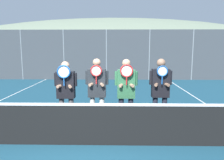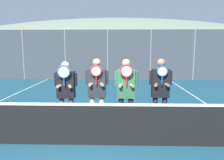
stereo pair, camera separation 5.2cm
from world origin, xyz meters
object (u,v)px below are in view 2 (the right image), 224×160
player_leftmost (66,90)px  player_center_left (97,89)px  player_center_right (126,90)px  car_far_left (48,63)px  car_center (170,64)px  car_left_of_center (107,62)px  player_rightmost (160,89)px

player_leftmost → player_center_left: (0.79, 0.01, 0.02)m
player_center_right → car_far_left: size_ratio=0.45×
player_center_left → car_center: (4.51, 11.38, -0.23)m
car_left_of_center → car_center: car_left_of_center is taller
player_center_left → player_rightmost: (1.61, 0.01, 0.01)m
player_center_right → player_rightmost: player_rightmost is taller
player_center_left → player_rightmost: 1.61m
player_rightmost → car_far_left: bearing=119.5°
player_center_left → car_left_of_center: size_ratio=0.46×
player_center_right → player_rightmost: bearing=6.4°
player_center_right → car_left_of_center: bearing=95.4°
player_leftmost → car_center: player_leftmost is taller
player_center_right → car_left_of_center: (-1.11, 11.76, -0.14)m
car_left_of_center → player_rightmost: bearing=-80.4°
car_far_left → car_left_of_center: size_ratio=1.02×
player_leftmost → car_left_of_center: (0.42, 11.68, -0.12)m
player_rightmost → car_left_of_center: bearing=99.6°
player_leftmost → player_rightmost: player_rightmost is taller
car_left_of_center → car_center: size_ratio=0.87×
car_left_of_center → car_far_left: bearing=179.9°
player_center_right → car_left_of_center: 11.82m
player_leftmost → player_rightmost: size_ratio=0.96×
player_leftmost → car_center: bearing=65.0°
player_rightmost → player_center_right: bearing=-173.6°
player_leftmost → player_center_right: player_center_right is taller
player_center_left → car_left_of_center: car_left_of_center is taller
player_center_right → car_far_left: (-5.73, 11.77, -0.16)m
player_leftmost → car_left_of_center: 11.69m
player_rightmost → car_far_left: 13.41m
car_center → car_left_of_center: bearing=176.5°
car_far_left → car_left_of_center: bearing=-0.1°
player_rightmost → car_left_of_center: (-1.98, 11.67, -0.15)m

